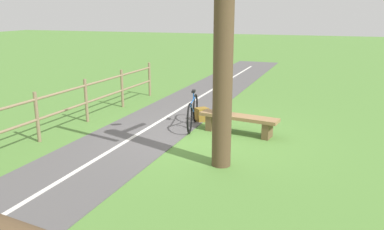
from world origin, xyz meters
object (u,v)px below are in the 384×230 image
Objects in this scene: bicycle at (193,112)px; tree_far_right at (225,65)px; bench at (239,121)px; backpack at (202,115)px; person_seated at (224,100)px.

tree_far_right is at bearing 20.85° from bicycle.
backpack is at bearing -22.91° from bench.
bicycle reaches higher than bench.
bench reaches higher than backpack.
person_seated reaches higher than bench.
tree_far_right reaches higher than bicycle.
tree_far_right is (-1.35, 2.19, 1.53)m from bicycle.
tree_far_right is (-1.30, 2.77, 1.74)m from backpack.
tree_far_right is (-0.53, 2.09, 1.15)m from person_seated.
person_seated reaches higher than bicycle.
bench is at bearing -180.00° from person_seated.
person_seated is 0.17× the size of tree_far_right.
bicycle is 0.62m from backpack.
backpack is (0.76, -0.68, -0.59)m from person_seated.
bench is 1.38m from backpack.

